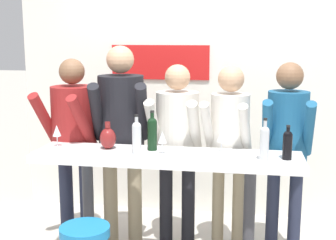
% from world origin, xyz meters
% --- Properties ---
extents(back_wall, '(3.68, 0.12, 2.41)m').
position_xyz_m(back_wall, '(-0.00, 1.49, 1.21)').
color(back_wall, silver).
rests_on(back_wall, ground_plane).
extents(tasting_table, '(2.08, 0.49, 1.02)m').
position_xyz_m(tasting_table, '(-0.00, 0.00, 0.83)').
color(tasting_table, white).
rests_on(tasting_table, ground_plane).
extents(person_far_left, '(0.53, 0.62, 1.73)m').
position_xyz_m(person_far_left, '(-0.91, 0.41, 1.06)').
color(person_far_left, '#23283D').
rests_on(person_far_left, ground_plane).
extents(person_left, '(0.54, 0.65, 1.84)m').
position_xyz_m(person_left, '(-0.48, 0.45, 1.14)').
color(person_left, gray).
rests_on(person_left, ground_plane).
extents(person_center_left, '(0.46, 0.55, 1.68)m').
position_xyz_m(person_center_left, '(0.01, 0.47, 1.04)').
color(person_center_left, black).
rests_on(person_center_left, ground_plane).
extents(person_center, '(0.43, 0.55, 1.68)m').
position_xyz_m(person_center, '(0.47, 0.42, 1.05)').
color(person_center, gray).
rests_on(person_center, ground_plane).
extents(person_center_right, '(0.43, 0.54, 1.71)m').
position_xyz_m(person_center_right, '(0.94, 0.45, 1.07)').
color(person_center_right, '#23283D').
rests_on(person_center_right, ground_plane).
extents(wine_bottle_0, '(0.08, 0.08, 0.32)m').
position_xyz_m(wine_bottle_0, '(-0.13, 0.09, 1.17)').
color(wine_bottle_0, black).
rests_on(wine_bottle_0, tasting_table).
extents(wine_bottle_1, '(0.07, 0.07, 0.31)m').
position_xyz_m(wine_bottle_1, '(-0.22, -0.05, 1.16)').
color(wine_bottle_1, '#B7BCC1').
rests_on(wine_bottle_1, tasting_table).
extents(wine_bottle_2, '(0.07, 0.07, 0.26)m').
position_xyz_m(wine_bottle_2, '(0.90, -0.02, 1.14)').
color(wine_bottle_2, black).
rests_on(wine_bottle_2, tasting_table).
extents(wine_bottle_3, '(0.07, 0.07, 0.32)m').
position_xyz_m(wine_bottle_3, '(0.74, -0.09, 1.17)').
color(wine_bottle_3, '#B7BCC1').
rests_on(wine_bottle_3, tasting_table).
extents(wine_glass_0, '(0.07, 0.07, 0.18)m').
position_xyz_m(wine_glass_0, '(0.42, 0.11, 1.15)').
color(wine_glass_0, silver).
rests_on(wine_glass_0, tasting_table).
extents(wine_glass_1, '(0.07, 0.07, 0.18)m').
position_xyz_m(wine_glass_1, '(-0.03, -0.02, 1.15)').
color(wine_glass_1, silver).
rests_on(wine_glass_1, tasting_table).
extents(wine_glass_2, '(0.07, 0.07, 0.18)m').
position_xyz_m(wine_glass_2, '(-0.92, 0.08, 1.15)').
color(wine_glass_2, silver).
rests_on(wine_glass_2, tasting_table).
extents(decorative_vase, '(0.13, 0.13, 0.22)m').
position_xyz_m(decorative_vase, '(-0.49, 0.07, 1.11)').
color(decorative_vase, maroon).
rests_on(decorative_vase, tasting_table).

